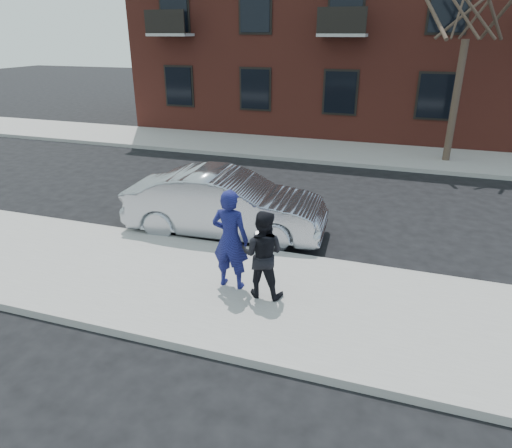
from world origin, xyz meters
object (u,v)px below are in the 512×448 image
(man_hoodie, at_px, (230,239))
(man_peacoat, at_px, (263,254))
(street_tree, at_px, (472,0))
(silver_sedan, at_px, (226,204))

(man_hoodie, bearing_deg, man_peacoat, 171.45)
(street_tree, relative_size, man_peacoat, 4.18)
(man_hoodie, bearing_deg, silver_sedan, -64.30)
(man_peacoat, bearing_deg, street_tree, -109.74)
(silver_sedan, xyz_separation_m, man_hoodie, (1.10, -2.49, 0.32))
(street_tree, height_order, man_hoodie, street_tree)
(silver_sedan, distance_m, man_hoodie, 2.74)
(man_hoodie, height_order, man_peacoat, man_hoodie)
(street_tree, relative_size, man_hoodie, 3.57)
(silver_sedan, bearing_deg, man_hoodie, -160.23)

